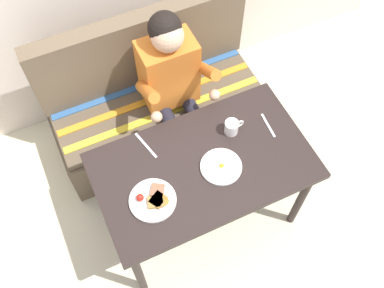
# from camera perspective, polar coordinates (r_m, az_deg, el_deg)

# --- Properties ---
(ground_plane) EXTENTS (8.00, 8.00, 0.00)m
(ground_plane) POSITION_cam_1_polar(r_m,az_deg,el_deg) (3.09, 1.19, -9.06)
(ground_plane) COLOR beige
(table) EXTENTS (1.20, 0.70, 0.73)m
(table) POSITION_cam_1_polar(r_m,az_deg,el_deg) (2.50, 1.45, -3.52)
(table) COLOR black
(table) RESTS_ON ground
(couch) EXTENTS (1.44, 0.56, 1.00)m
(couch) POSITION_cam_1_polar(r_m,az_deg,el_deg) (3.15, -4.73, 5.05)
(couch) COLOR brown
(couch) RESTS_ON ground
(person) EXTENTS (0.45, 0.61, 1.21)m
(person) POSITION_cam_1_polar(r_m,az_deg,el_deg) (2.74, -2.44, 7.98)
(person) COLOR orange
(person) RESTS_ON ground
(plate_breakfast) EXTENTS (0.25, 0.25, 0.05)m
(plate_breakfast) POSITION_cam_1_polar(r_m,az_deg,el_deg) (2.33, -4.97, -7.15)
(plate_breakfast) COLOR white
(plate_breakfast) RESTS_ON table
(plate_eggs) EXTENTS (0.23, 0.23, 0.04)m
(plate_eggs) POSITION_cam_1_polar(r_m,az_deg,el_deg) (2.42, 3.77, -2.92)
(plate_eggs) COLOR white
(plate_eggs) RESTS_ON table
(coffee_mug) EXTENTS (0.12, 0.08, 0.09)m
(coffee_mug) POSITION_cam_1_polar(r_m,az_deg,el_deg) (2.51, 5.16, 2.21)
(coffee_mug) COLOR white
(coffee_mug) RESTS_ON table
(fork) EXTENTS (0.03, 0.17, 0.00)m
(fork) POSITION_cam_1_polar(r_m,az_deg,el_deg) (2.60, 9.77, 2.38)
(fork) COLOR silver
(fork) RESTS_ON table
(knife) EXTENTS (0.06, 0.20, 0.00)m
(knife) POSITION_cam_1_polar(r_m,az_deg,el_deg) (2.50, -5.96, -0.18)
(knife) COLOR silver
(knife) RESTS_ON table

